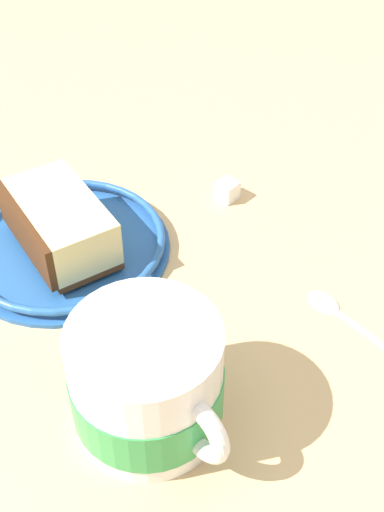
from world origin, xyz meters
The scene contains 6 objects.
ground_plane centered at (0.00, 0.00, -1.17)cm, with size 159.56×159.56×2.33cm, color tan.
small_plate centered at (-11.47, 4.80, 0.74)cm, with size 18.22×18.22×1.52cm.
cake_slice centered at (-11.67, 4.63, 3.17)cm, with size 12.11×12.48×4.66cm.
tea_mug centered at (-0.63, -10.85, 4.09)cm, with size 11.24×10.11×8.67cm.
teaspoon centered at (12.47, 0.83, 0.35)cm, with size 10.29×8.84×0.80cm.
sugar_cube centered at (1.49, 14.58, 0.92)cm, with size 1.83×1.83×1.83cm, color white.
Camera 1 is at (6.44, -36.21, 39.17)cm, focal length 46.78 mm.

